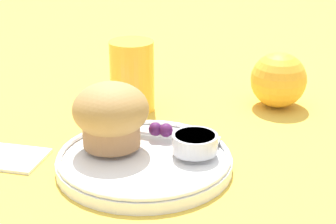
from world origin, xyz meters
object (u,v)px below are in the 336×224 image
(orange_fruit, at_px, (279,80))
(butter_knife, at_px, (151,132))
(juice_glass, at_px, (132,76))
(muffin, at_px, (111,114))

(orange_fruit, bearing_deg, butter_knife, -128.53)
(juice_glass, bearing_deg, butter_knife, -63.15)
(butter_knife, relative_size, juice_glass, 1.72)
(muffin, distance_m, butter_knife, 0.07)
(muffin, xyz_separation_m, juice_glass, (-0.02, 0.16, -0.01))
(muffin, xyz_separation_m, orange_fruit, (0.18, 0.23, -0.02))
(butter_knife, xyz_separation_m, orange_fruit, (0.15, 0.18, 0.02))
(juice_glass, bearing_deg, orange_fruit, 16.76)
(orange_fruit, xyz_separation_m, juice_glass, (-0.21, -0.06, 0.01))
(butter_knife, bearing_deg, muffin, -127.10)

